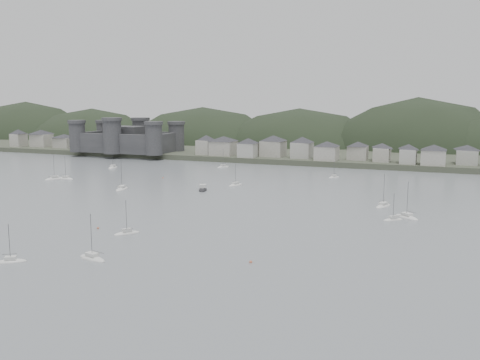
% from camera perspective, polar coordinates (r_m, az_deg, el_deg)
% --- Properties ---
extents(ground, '(900.00, 900.00, 0.00)m').
position_cam_1_polar(ground, '(132.92, -12.23, -7.11)').
color(ground, slate).
rests_on(ground, ground).
extents(far_shore_land, '(900.00, 250.00, 3.00)m').
position_cam_1_polar(far_shore_land, '(408.48, 11.60, 3.71)').
color(far_shore_land, '#383D2D').
rests_on(far_shore_land, ground).
extents(forested_ridge, '(851.55, 103.94, 102.57)m').
position_cam_1_polar(forested_ridge, '(383.88, 11.56, 1.48)').
color(forested_ridge, black).
rests_on(forested_ridge, ground).
extents(castle, '(66.00, 43.00, 20.00)m').
position_cam_1_polar(castle, '(345.08, -12.13, 4.38)').
color(castle, '#343437').
rests_on(castle, far_shore_land).
extents(waterfront_town, '(451.48, 28.46, 12.92)m').
position_cam_1_polar(waterfront_town, '(290.96, 17.49, 2.95)').
color(waterfront_town, '#99978C').
rests_on(waterfront_town, far_shore_land).
extents(sailboat_lead, '(5.84, 9.20, 12.00)m').
position_cam_1_polar(sailboat_lead, '(184.08, 15.26, -2.76)').
color(sailboat_lead, silver).
rests_on(sailboat_lead, ground).
extents(moored_fleet, '(260.75, 176.86, 13.59)m').
position_cam_1_polar(moored_fleet, '(197.00, -10.96, -1.87)').
color(moored_fleet, silver).
rests_on(moored_fleet, ground).
extents(motor_launch_far, '(6.08, 9.46, 4.11)m').
position_cam_1_polar(motor_launch_far, '(210.29, -4.05, -1.04)').
color(motor_launch_far, black).
rests_on(motor_launch_far, ground).
extents(mooring_buoys, '(171.79, 104.28, 0.70)m').
position_cam_1_polar(mooring_buoys, '(165.43, -4.84, -3.76)').
color(mooring_buoys, '#C06140').
rests_on(mooring_buoys, ground).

